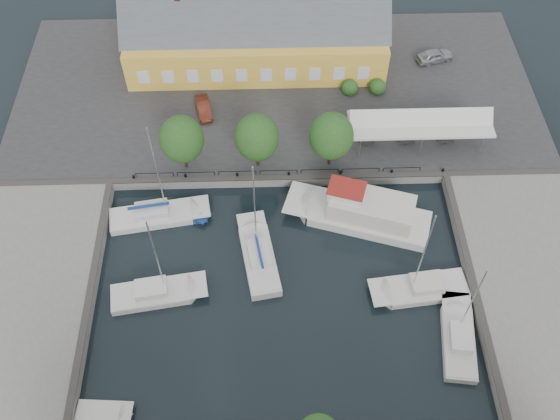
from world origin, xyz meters
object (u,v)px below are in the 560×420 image
car_red (204,108)px  east_boat_b (421,290)px  launch_nw (191,213)px  center_sailboat (259,257)px  trawler (363,214)px  tent_canopy (420,124)px  warehouse (250,33)px  launch_sw (104,413)px  east_boat_c (458,339)px  west_boat_c (157,294)px  west_boat_a (157,216)px  car_silver (435,56)px

car_red → east_boat_b: (19.53, -21.57, -1.38)m
east_boat_b → launch_nw: size_ratio=2.89×
car_red → center_sailboat: center_sailboat is taller
car_red → trawler: (15.32, -13.84, -0.62)m
east_boat_b → tent_canopy: bearing=82.8°
trawler → launch_nw: size_ratio=3.49×
launch_nw → trawler: bearing=-4.5°
warehouse → launch_sw: warehouse is taller
east_boat_c → west_boat_c: size_ratio=0.91×
tent_canopy → launch_sw: 38.60m
launch_sw → east_boat_b: bearing=21.0°
trawler → center_sailboat: bearing=-157.2°
east_boat_b → west_boat_a: 24.93m
car_red → launch_nw: size_ratio=0.96×
center_sailboat → launch_nw: center_sailboat is taller
east_boat_c → west_boat_a: (-25.67, 13.30, 0.01)m
warehouse → east_boat_c: warehouse is taller
warehouse → trawler: 25.11m
east_boat_b → warehouse: bearing=115.5°
center_sailboat → trawler: (9.73, 4.08, 0.65)m
car_red → tent_canopy: bearing=-24.7°
trawler → east_boat_c: 14.06m
warehouse → center_sailboat: center_sailboat is taller
west_boat_c → launch_sw: west_boat_c is taller
car_silver → center_sailboat: size_ratio=0.35×
car_silver → trawler: bearing=137.6°
west_boat_a → west_boat_c: size_ratio=1.10×
west_boat_a → launch_sw: west_boat_a is taller
tent_canopy → west_boat_c: bearing=-146.7°
car_silver → launch_sw: car_silver is taller
car_red → east_boat_c: bearing=-61.9°
warehouse → launch_nw: 22.58m
trawler → warehouse: bearing=114.4°
west_boat_a → west_boat_c: bearing=-85.2°
west_boat_c → east_boat_b: bearing=-0.6°
warehouse → launch_nw: bearing=-105.3°
center_sailboat → west_boat_c: bearing=-158.7°
warehouse → tent_canopy: bearing=-39.9°
trawler → west_boat_a: 19.23m
west_boat_a → car_silver: bearing=34.9°
launch_sw → launch_nw: (5.48, 18.88, -0.00)m
car_red → trawler: bearing=-53.6°
tent_canopy → trawler: 11.14m
east_boat_c → launch_nw: (-22.61, 13.72, -0.17)m
warehouse → west_boat_a: (-8.90, -21.80, -4.16)m
tent_canopy → car_silver: bearing=72.1°
east_boat_c → west_boat_a: west_boat_a is taller
car_silver → east_boat_b: bearing=151.4°
west_boat_a → warehouse: bearing=67.8°
warehouse → trawler: warehouse is taller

